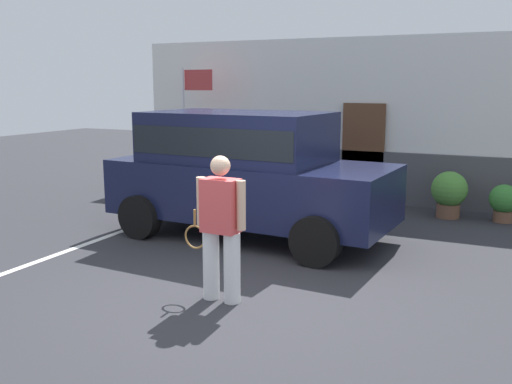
{
  "coord_description": "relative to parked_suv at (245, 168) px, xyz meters",
  "views": [
    {
      "loc": [
        3.08,
        -5.72,
        2.49
      ],
      "look_at": [
        -0.19,
        1.2,
        1.05
      ],
      "focal_mm": 40.28,
      "sensor_mm": 36.0,
      "label": 1
    }
  ],
  "objects": [
    {
      "name": "tennis_player_man",
      "position": [
        1.04,
        -2.72,
        -0.26
      ],
      "size": [
        0.89,
        0.28,
        1.7
      ],
      "rotation": [
        0.0,
        0.0,
        3.11
      ],
      "color": "white",
      "rests_on": "ground_plane"
    },
    {
      "name": "potted_plant_secondary",
      "position": [
        3.84,
        2.9,
        -0.76
      ],
      "size": [
        0.53,
        0.53,
        0.7
      ],
      "color": "brown",
      "rests_on": "ground_plane"
    },
    {
      "name": "ground_plane",
      "position": [
        1.05,
        -2.6,
        -1.15
      ],
      "size": [
        40.0,
        40.0,
        0.0
      ],
      "primitive_type": "plane",
      "color": "#2D2D33"
    },
    {
      "name": "potted_plant_by_porch",
      "position": [
        2.88,
        2.84,
        -0.66
      ],
      "size": [
        0.67,
        0.67,
        0.88
      ],
      "color": "brown",
      "rests_on": "ground_plane"
    },
    {
      "name": "parked_suv",
      "position": [
        0.0,
        0.0,
        0.0
      ],
      "size": [
        4.7,
        2.37,
        2.05
      ],
      "rotation": [
        0.0,
        0.0,
        -0.06
      ],
      "color": "#141938",
      "rests_on": "ground_plane"
    },
    {
      "name": "flag_pole",
      "position": [
        -2.79,
        2.87,
        0.84
      ],
      "size": [
        0.8,
        0.09,
        2.86
      ],
      "color": "silver",
      "rests_on": "ground_plane"
    },
    {
      "name": "house_frontage",
      "position": [
        1.05,
        3.79,
        0.49
      ],
      "size": [
        10.82,
        0.4,
        3.46
      ],
      "color": "white",
      "rests_on": "ground_plane"
    },
    {
      "name": "parking_stripe_0",
      "position": [
        -2.05,
        -1.1,
        -1.14
      ],
      "size": [
        0.12,
        4.4,
        0.01
      ],
      "primitive_type": "cube",
      "color": "silver",
      "rests_on": "ground_plane"
    }
  ]
}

